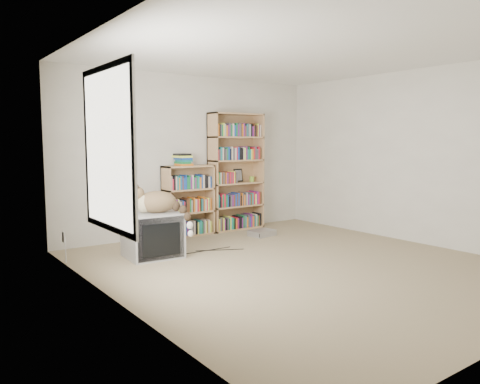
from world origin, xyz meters
TOP-DOWN VIEW (x-y plane):
  - floor at (0.00, 0.00)m, footprint 4.50×5.00m
  - wall_back at (0.00, 2.50)m, footprint 4.50×0.02m
  - wall_left at (-2.25, 0.00)m, footprint 0.02×5.00m
  - wall_right at (2.25, 0.00)m, footprint 0.02×5.00m
  - ceiling at (0.00, 0.00)m, footprint 4.50×5.00m
  - window at (-2.24, 0.20)m, footprint 0.02×1.22m
  - crt_tv at (-1.23, 1.42)m, footprint 0.70×0.65m
  - cat at (-1.15, 1.32)m, footprint 0.71×0.71m
  - bookcase_tall at (0.75, 2.36)m, footprint 0.97×0.30m
  - bookcase_short at (-0.17, 2.36)m, footprint 0.80×0.30m
  - book_stack at (-0.25, 2.36)m, footprint 0.22×0.29m
  - green_mug at (1.07, 2.34)m, footprint 0.08×0.08m
  - framed_print at (0.86, 2.44)m, footprint 0.17×0.05m
  - dvd_player at (0.74, 1.63)m, footprint 0.42×0.33m
  - wall_outlet at (-2.24, 1.76)m, footprint 0.01×0.08m
  - floor_cables at (-0.05, 1.49)m, footprint 1.20×0.70m

SIDE VIEW (x-z plane):
  - floor at x=0.00m, z-range -0.01..0.01m
  - floor_cables at x=-0.05m, z-range 0.00..0.01m
  - dvd_player at x=0.74m, z-range 0.00..0.09m
  - crt_tv at x=-1.23m, z-range 0.00..0.57m
  - wall_outlet at x=-2.24m, z-range 0.26..0.39m
  - bookcase_short at x=-0.17m, z-range -0.04..1.06m
  - cat at x=-1.15m, z-range 0.37..0.98m
  - green_mug at x=1.07m, z-range 0.79..0.88m
  - framed_print at x=0.86m, z-range 0.79..1.01m
  - bookcase_tall at x=0.75m, z-range -0.05..1.88m
  - book_stack at x=-0.25m, z-range 1.10..1.29m
  - wall_back at x=0.00m, z-range 0.00..2.50m
  - wall_left at x=-2.25m, z-range 0.00..2.50m
  - wall_right at x=2.25m, z-range 0.00..2.50m
  - window at x=-2.24m, z-range 0.64..2.16m
  - ceiling at x=0.00m, z-range 2.49..2.51m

